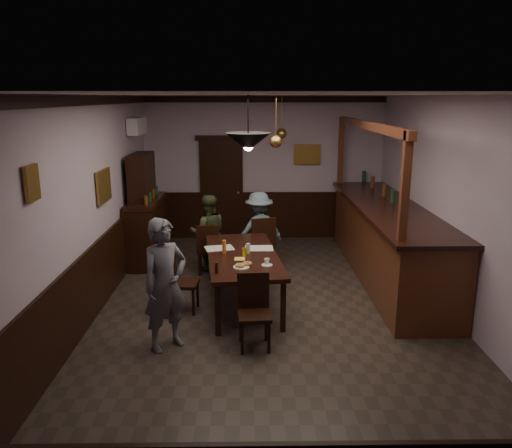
{
  "coord_description": "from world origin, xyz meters",
  "views": [
    {
      "loc": [
        -0.33,
        -6.48,
        2.97
      ],
      "look_at": [
        -0.22,
        0.65,
        1.15
      ],
      "focal_mm": 35.0,
      "sensor_mm": 36.0,
      "label": 1
    }
  ],
  "objects_px": {
    "chair_side": "(179,279)",
    "pendant_iron": "(248,142)",
    "bar_counter": "(387,240)",
    "dining_table": "(243,258)",
    "pendant_brass_far": "(282,134)",
    "chair_near": "(254,307)",
    "person_standing": "(165,285)",
    "pendant_brass_mid": "(276,141)",
    "chair_far_right": "(262,242)",
    "person_seated_left": "(208,232)",
    "person_seated_right": "(259,230)",
    "coffee_cup": "(267,261)",
    "soda_can": "(244,252)",
    "chair_far_left": "(208,247)",
    "sideboard": "(146,219)"
  },
  "relations": [
    {
      "from": "chair_side",
      "to": "pendant_iron",
      "type": "xyz_separation_m",
      "value": [
        0.98,
        -0.51,
        1.96
      ]
    },
    {
      "from": "chair_side",
      "to": "bar_counter",
      "type": "bearing_deg",
      "value": -62.29
    },
    {
      "from": "dining_table",
      "to": "pendant_brass_far",
      "type": "distance_m",
      "value": 3.14
    },
    {
      "from": "chair_near",
      "to": "pendant_brass_far",
      "type": "relative_size",
      "value": 1.12
    },
    {
      "from": "person_standing",
      "to": "pendant_brass_mid",
      "type": "xyz_separation_m",
      "value": [
        1.42,
        2.25,
        1.49
      ]
    },
    {
      "from": "chair_far_right",
      "to": "pendant_iron",
      "type": "distance_m",
      "value": 2.84
    },
    {
      "from": "chair_far_right",
      "to": "person_seated_left",
      "type": "height_order",
      "value": "person_seated_left"
    },
    {
      "from": "chair_near",
      "to": "bar_counter",
      "type": "bearing_deg",
      "value": 42.37
    },
    {
      "from": "person_seated_right",
      "to": "pendant_brass_far",
      "type": "relative_size",
      "value": 1.69
    },
    {
      "from": "coffee_cup",
      "to": "soda_can",
      "type": "bearing_deg",
      "value": 122.58
    },
    {
      "from": "person_standing",
      "to": "person_seated_left",
      "type": "bearing_deg",
      "value": 42.38
    },
    {
      "from": "coffee_cup",
      "to": "soda_can",
      "type": "distance_m",
      "value": 0.49
    },
    {
      "from": "chair_side",
      "to": "pendant_iron",
      "type": "bearing_deg",
      "value": -111.77
    },
    {
      "from": "soda_can",
      "to": "chair_far_left",
      "type": "bearing_deg",
      "value": 115.45
    },
    {
      "from": "chair_side",
      "to": "chair_far_right",
      "type": "bearing_deg",
      "value": -31.59
    },
    {
      "from": "soda_can",
      "to": "pendant_iron",
      "type": "bearing_deg",
      "value": -84.95
    },
    {
      "from": "soda_can",
      "to": "pendant_brass_mid",
      "type": "relative_size",
      "value": 0.15
    },
    {
      "from": "chair_far_right",
      "to": "pendant_iron",
      "type": "bearing_deg",
      "value": 68.89
    },
    {
      "from": "coffee_cup",
      "to": "chair_far_left",
      "type": "bearing_deg",
      "value": 112.44
    },
    {
      "from": "chair_far_right",
      "to": "pendant_brass_mid",
      "type": "xyz_separation_m",
      "value": [
        0.2,
        -0.42,
        1.75
      ]
    },
    {
      "from": "person_standing",
      "to": "person_seated_left",
      "type": "distance_m",
      "value": 2.87
    },
    {
      "from": "pendant_brass_far",
      "to": "person_standing",
      "type": "bearing_deg",
      "value": -112.28
    },
    {
      "from": "chair_side",
      "to": "person_standing",
      "type": "bearing_deg",
      "value": -174.94
    },
    {
      "from": "chair_far_left",
      "to": "chair_far_right",
      "type": "height_order",
      "value": "chair_far_right"
    },
    {
      "from": "chair_far_left",
      "to": "person_standing",
      "type": "xyz_separation_m",
      "value": [
        -0.31,
        -2.58,
        0.32
      ]
    },
    {
      "from": "person_standing",
      "to": "pendant_iron",
      "type": "distance_m",
      "value": 1.99
    },
    {
      "from": "person_seated_right",
      "to": "coffee_cup",
      "type": "bearing_deg",
      "value": 68.55
    },
    {
      "from": "bar_counter",
      "to": "dining_table",
      "type": "bearing_deg",
      "value": -156.27
    },
    {
      "from": "chair_far_left",
      "to": "chair_side",
      "type": "distance_m",
      "value": 1.53
    },
    {
      "from": "chair_side",
      "to": "soda_can",
      "type": "bearing_deg",
      "value": -72.58
    },
    {
      "from": "bar_counter",
      "to": "pendant_iron",
      "type": "xyz_separation_m",
      "value": [
        -2.32,
        -1.86,
        1.79
      ]
    },
    {
      "from": "coffee_cup",
      "to": "person_seated_right",
      "type": "bearing_deg",
      "value": 85.35
    },
    {
      "from": "person_seated_left",
      "to": "pendant_iron",
      "type": "distance_m",
      "value": 2.98
    },
    {
      "from": "chair_near",
      "to": "person_standing",
      "type": "height_order",
      "value": "person_standing"
    },
    {
      "from": "person_seated_right",
      "to": "pendant_brass_far",
      "type": "height_order",
      "value": "pendant_brass_far"
    },
    {
      "from": "dining_table",
      "to": "pendant_brass_mid",
      "type": "distance_m",
      "value": 1.92
    },
    {
      "from": "person_seated_left",
      "to": "coffee_cup",
      "type": "height_order",
      "value": "person_seated_left"
    },
    {
      "from": "chair_far_left",
      "to": "pendant_iron",
      "type": "height_order",
      "value": "pendant_iron"
    },
    {
      "from": "bar_counter",
      "to": "pendant_brass_mid",
      "type": "bearing_deg",
      "value": -174.97
    },
    {
      "from": "chair_far_left",
      "to": "soda_can",
      "type": "relative_size",
      "value": 7.43
    },
    {
      "from": "person_standing",
      "to": "sideboard",
      "type": "distance_m",
      "value": 3.46
    },
    {
      "from": "pendant_brass_far",
      "to": "coffee_cup",
      "type": "bearing_deg",
      "value": -97.06
    },
    {
      "from": "sideboard",
      "to": "pendant_iron",
      "type": "xyz_separation_m",
      "value": [
        1.88,
        -2.77,
        1.64
      ]
    },
    {
      "from": "coffee_cup",
      "to": "sideboard",
      "type": "relative_size",
      "value": 0.04
    },
    {
      "from": "soda_can",
      "to": "coffee_cup",
      "type": "bearing_deg",
      "value": -50.98
    },
    {
      "from": "soda_can",
      "to": "pendant_brass_far",
      "type": "distance_m",
      "value": 3.15
    },
    {
      "from": "chair_far_right",
      "to": "person_standing",
      "type": "relative_size",
      "value": 0.61
    },
    {
      "from": "dining_table",
      "to": "person_standing",
      "type": "bearing_deg",
      "value": -123.59
    },
    {
      "from": "pendant_iron",
      "to": "pendant_brass_far",
      "type": "distance_m",
      "value": 3.45
    },
    {
      "from": "bar_counter",
      "to": "pendant_brass_far",
      "type": "height_order",
      "value": "pendant_brass_far"
    }
  ]
}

